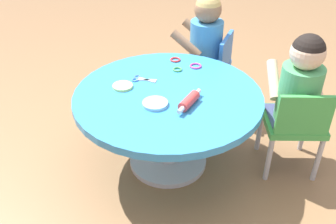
# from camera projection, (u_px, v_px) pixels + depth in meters

# --- Properties ---
(ground_plane) EXTENTS (10.00, 10.00, 0.00)m
(ground_plane) POSITION_uv_depth(u_px,v_px,m) (168.00, 162.00, 2.19)
(ground_plane) COLOR olive
(craft_table) EXTENTS (0.98, 0.98, 0.46)m
(craft_table) POSITION_uv_depth(u_px,v_px,m) (168.00, 109.00, 1.99)
(craft_table) COLOR silver
(craft_table) RESTS_ON ground
(child_chair_left) EXTENTS (0.38, 0.38, 0.54)m
(child_chair_left) POSITION_uv_depth(u_px,v_px,m) (294.00, 124.00, 1.99)
(child_chair_left) COLOR #B7B7BC
(child_chair_left) RESTS_ON ground
(seated_child_left) EXTENTS (0.41, 0.36, 0.51)m
(seated_child_left) POSITION_uv_depth(u_px,v_px,m) (301.00, 82.00, 1.89)
(seated_child_left) COLOR #3F4772
(seated_child_left) RESTS_ON ground
(child_chair_right) EXTENTS (0.42, 0.42, 0.54)m
(child_chair_right) POSITION_uv_depth(u_px,v_px,m) (210.00, 67.00, 2.53)
(child_chair_right) COLOR #B7B7BC
(child_chair_right) RESTS_ON ground
(seated_child_right) EXTENTS (0.43, 0.44, 0.51)m
(seated_child_right) POSITION_uv_depth(u_px,v_px,m) (206.00, 34.00, 2.42)
(seated_child_right) COLOR #3F4772
(seated_child_right) RESTS_ON ground
(rolling_pin) EXTENTS (0.17, 0.18, 0.05)m
(rolling_pin) POSITION_uv_depth(u_px,v_px,m) (189.00, 101.00, 1.83)
(rolling_pin) COLOR #D83F3F
(rolling_pin) RESTS_ON craft_table
(craft_scissors) EXTENTS (0.12, 0.14, 0.01)m
(craft_scissors) POSITION_uv_depth(u_px,v_px,m) (141.00, 79.00, 2.05)
(craft_scissors) COLOR silver
(craft_scissors) RESTS_ON craft_table
(playdough_blob_0) EXTENTS (0.13, 0.13, 0.02)m
(playdough_blob_0) POSITION_uv_depth(u_px,v_px,m) (155.00, 104.00, 1.84)
(playdough_blob_0) COLOR #8CCCF2
(playdough_blob_0) RESTS_ON craft_table
(playdough_blob_1) EXTENTS (0.11, 0.11, 0.01)m
(playdough_blob_1) POSITION_uv_depth(u_px,v_px,m) (123.00, 86.00, 1.98)
(playdough_blob_1) COLOR #B2E58C
(playdough_blob_1) RESTS_ON craft_table
(cookie_cutter_0) EXTENTS (0.06, 0.06, 0.01)m
(cookie_cutter_0) POSITION_uv_depth(u_px,v_px,m) (175.00, 60.00, 2.25)
(cookie_cutter_0) COLOR red
(cookie_cutter_0) RESTS_ON craft_table
(cookie_cutter_1) EXTENTS (0.05, 0.05, 0.01)m
(cookie_cutter_1) POSITION_uv_depth(u_px,v_px,m) (177.00, 69.00, 2.15)
(cookie_cutter_1) COLOR #4CB259
(cookie_cutter_1) RESTS_ON craft_table
(cookie_cutter_2) EXTENTS (0.07, 0.07, 0.01)m
(cookie_cutter_2) POSITION_uv_depth(u_px,v_px,m) (196.00, 66.00, 2.18)
(cookie_cutter_2) COLOR #D83FA5
(cookie_cutter_2) RESTS_ON craft_table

